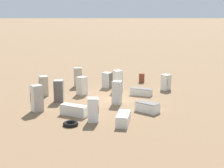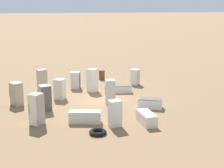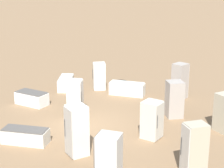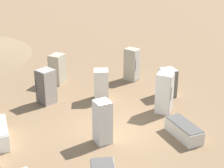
{
  "view_description": "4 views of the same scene",
  "coord_description": "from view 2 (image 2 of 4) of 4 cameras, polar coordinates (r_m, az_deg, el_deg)",
  "views": [
    {
      "loc": [
        23.83,
        -0.79,
        6.69
      ],
      "look_at": [
        0.76,
        -0.02,
        1.5
      ],
      "focal_mm": 50.0,
      "sensor_mm": 36.0,
      "label": 1
    },
    {
      "loc": [
        20.18,
        -9.19,
        6.66
      ],
      "look_at": [
        -0.56,
        1.26,
        1.05
      ],
      "focal_mm": 50.0,
      "sensor_mm": 36.0,
      "label": 2
    },
    {
      "loc": [
        -15.32,
        1.54,
        6.39
      ],
      "look_at": [
        -0.5,
        -1.11,
        1.93
      ],
      "focal_mm": 60.0,
      "sensor_mm": 36.0,
      "label": 3
    },
    {
      "loc": [
        10.23,
        9.28,
        7.83
      ],
      "look_at": [
        -1.38,
        -1.29,
        1.3
      ],
      "focal_mm": 60.0,
      "sensor_mm": 36.0,
      "label": 4
    }
  ],
  "objects": [
    {
      "name": "rusty_barrel",
      "position": [
        30.17,
        -1.88,
        1.69
      ],
      "size": [
        0.56,
        0.56,
        0.89
      ],
      "color": "brown",
      "rests_on": "ground_plane"
    },
    {
      "name": "discarded_fridge_0",
      "position": [
        21.43,
        -12.11,
        -2.46
      ],
      "size": [
        0.78,
        0.72,
        1.7
      ],
      "rotation": [
        0.0,
        0.0,
        4.7
      ],
      "color": "#A89E93",
      "rests_on": "ground_plane"
    },
    {
      "name": "scrap_tire",
      "position": [
        17.21,
        -2.6,
        -8.79
      ],
      "size": [
        0.96,
        0.96,
        0.22
      ],
      "color": "black",
      "rests_on": "ground_plane"
    },
    {
      "name": "ground_plane",
      "position": [
        23.15,
        -2.17,
        -3.14
      ],
      "size": [
        1000.0,
        1000.0,
        0.0
      ],
      "primitive_type": "plane",
      "color": "#846647"
    },
    {
      "name": "discarded_fridge_7",
      "position": [
        18.79,
        -13.64,
        -4.53
      ],
      "size": [
        0.94,
        0.96,
        1.88
      ],
      "rotation": [
        0.0,
        0.0,
        3.76
      ],
      "color": "#A89E93",
      "rests_on": "ground_plane"
    },
    {
      "name": "discarded_fridge_3",
      "position": [
        25.46,
        1.56,
        -0.89
      ],
      "size": [
        1.36,
        1.94,
        0.6
      ],
      "rotation": [
        0.0,
        0.0,
        2.74
      ],
      "color": "beige",
      "rests_on": "ground_plane"
    },
    {
      "name": "discarded_fridge_13",
      "position": [
        25.67,
        -3.61,
        0.69
      ],
      "size": [
        0.87,
        0.89,
        1.89
      ],
      "rotation": [
        0.0,
        0.0,
        0.36
      ],
      "color": "silver",
      "rests_on": "ground_plane"
    },
    {
      "name": "discarded_fridge_10",
      "position": [
        18.82,
        -4.97,
        -6.01
      ],
      "size": [
        1.44,
        1.97,
        0.73
      ],
      "rotation": [
        0.0,
        0.0,
        2.64
      ],
      "color": "silver",
      "rests_on": "ground_plane"
    },
    {
      "name": "discarded_fridge_2",
      "position": [
        26.49,
        -12.66,
        0.68
      ],
      "size": [
        0.66,
        0.81,
        1.79
      ],
      "rotation": [
        0.0,
        0.0,
        0.13
      ],
      "color": "#B2A88E",
      "rests_on": "ground_plane"
    },
    {
      "name": "discarded_fridge_5",
      "position": [
        23.02,
        -17.08,
        -1.73
      ],
      "size": [
        0.94,
        0.88,
        1.63
      ],
      "rotation": [
        0.0,
        0.0,
        3.46
      ],
      "color": "#B2A88E",
      "rests_on": "ground_plane"
    },
    {
      "name": "discarded_fridge_6",
      "position": [
        18.73,
        6.34,
        -6.22
      ],
      "size": [
        1.88,
        1.07,
        0.69
      ],
      "rotation": [
        0.0,
        0.0,
        4.51
      ],
      "color": "silver",
      "rests_on": "ground_plane"
    },
    {
      "name": "discarded_fridge_9",
      "position": [
        22.21,
        -0.32,
        -1.48
      ],
      "size": [
        0.76,
        0.82,
        1.78
      ],
      "rotation": [
        0.0,
        0.0,
        2.81
      ],
      "color": "silver",
      "rests_on": "ground_plane"
    },
    {
      "name": "discarded_fridge_1",
      "position": [
        26.85,
        -6.7,
        0.68
      ],
      "size": [
        0.98,
        1.01,
        1.42
      ],
      "rotation": [
        0.0,
        0.0,
        5.79
      ],
      "color": "silver",
      "rests_on": "ground_plane"
    },
    {
      "name": "discarded_fridge_12",
      "position": [
        18.07,
        0.55,
        -5.4
      ],
      "size": [
        0.58,
        0.7,
        1.56
      ],
      "rotation": [
        0.0,
        0.0,
        6.25
      ],
      "color": "white",
      "rests_on": "ground_plane"
    },
    {
      "name": "discarded_fridge_11",
      "position": [
        21.64,
        6.97,
        -3.53
      ],
      "size": [
        1.65,
        1.75,
        0.67
      ],
      "rotation": [
        0.0,
        0.0,
        5.58
      ],
      "color": "white",
      "rests_on": "ground_plane"
    },
    {
      "name": "discarded_fridge_8",
      "position": [
        28.05,
        4.24,
        1.29
      ],
      "size": [
        0.94,
        0.93,
        1.41
      ],
      "rotation": [
        0.0,
        0.0,
        5.37
      ],
      "color": "silver",
      "rests_on": "ground_plane"
    },
    {
      "name": "discarded_fridge_4",
      "position": [
        23.82,
        -9.54,
        -0.93
      ],
      "size": [
        0.99,
        1.0,
        1.54
      ],
      "rotation": [
        0.0,
        0.0,
        2.36
      ],
      "color": "beige",
      "rests_on": "ground_plane"
    }
  ]
}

